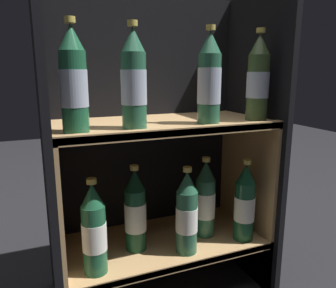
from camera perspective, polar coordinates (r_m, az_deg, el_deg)
fridge_back_wall at (r=1.16m, az=-3.99°, el=0.72°), size 0.69×0.02×0.97m
fridge_side_left at (r=0.94m, az=-20.31°, el=-2.83°), size 0.02×0.35×0.97m
fridge_side_right at (r=1.17m, az=14.44°, el=0.44°), size 0.02×0.35×0.97m
shelf_lower at (r=1.12m, az=-0.73°, el=-17.88°), size 0.65×0.31×0.18m
shelf_upper at (r=1.02m, az=-0.85°, el=-4.65°), size 0.65×0.31×0.58m
bottle_upper_front_0 at (r=0.82m, az=-16.13°, el=10.29°), size 0.07×0.07×0.27m
bottle_upper_front_1 at (r=0.85m, az=-5.99°, el=10.77°), size 0.07×0.07×0.27m
bottle_upper_front_2 at (r=0.94m, az=7.20°, el=10.87°), size 0.07×0.07×0.27m
bottle_upper_front_3 at (r=1.03m, az=15.39°, el=10.73°), size 0.07×0.07×0.27m
bottle_lower_front_0 at (r=0.93m, az=-12.75°, el=-14.56°), size 0.07×0.07×0.27m
bottle_lower_front_1 at (r=1.00m, az=3.28°, el=-12.12°), size 0.07×0.07×0.27m
bottle_lower_front_2 at (r=1.10m, az=13.20°, el=-10.12°), size 0.07×0.07×0.27m
bottle_lower_back_0 at (r=1.02m, az=-5.71°, el=-11.72°), size 0.07×0.07×0.27m
bottle_lower_back_1 at (r=1.11m, az=6.49°, el=-9.74°), size 0.07×0.07×0.27m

